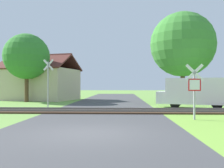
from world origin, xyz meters
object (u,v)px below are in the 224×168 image
object	(u,v)px
stop_sign_near	(194,88)
mail_truck	(193,92)
house	(40,83)
crossing_sign_far	(48,80)
tree_right	(183,45)
tree_left	(27,57)

from	to	relation	value
stop_sign_near	mail_truck	size ratio (longest dim) A/B	0.53
stop_sign_near	house	size ratio (longest dim) A/B	0.29
crossing_sign_far	tree_right	size ratio (longest dim) A/B	0.42
stop_sign_near	house	world-z (taller)	house
stop_sign_near	tree_right	xyz separation A→B (m)	(2.25, 11.69, 4.04)
tree_left	mail_truck	distance (m)	16.87
stop_sign_near	house	distance (m)	21.49
house	tree_left	distance (m)	4.78
crossing_sign_far	house	bearing A→B (deg)	125.41
tree_right	mail_truck	xyz separation A→B (m)	(-0.54, -5.40, -4.40)
stop_sign_near	mail_truck	world-z (taller)	stop_sign_near
stop_sign_near	crossing_sign_far	world-z (taller)	crossing_sign_far
house	tree_left	size ratio (longest dim) A/B	1.36
house	tree_right	distance (m)	16.85
house	mail_truck	world-z (taller)	house
tree_left	mail_truck	size ratio (longest dim) A/B	1.35
stop_sign_near	mail_truck	distance (m)	6.53
mail_truck	stop_sign_near	bearing A→B (deg)	-178.54
house	tree_right	size ratio (longest dim) A/B	1.10
tree_right	tree_left	bearing A→B (deg)	175.61
stop_sign_near	crossing_sign_far	bearing A→B (deg)	-28.51
stop_sign_near	tree_right	distance (m)	12.57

